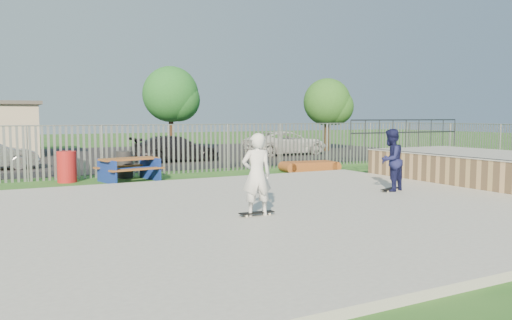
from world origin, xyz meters
name	(u,v)px	position (x,y,z in m)	size (l,w,h in m)	color
ground	(245,215)	(0.00, 0.00, 0.00)	(120.00, 120.00, 0.00)	#22561D
concrete_slab	(245,212)	(0.00, 0.00, 0.07)	(15.00, 12.00, 0.15)	#9E9E99
quarter_pipe	(481,168)	(9.50, 1.04, 0.56)	(5.50, 7.05, 2.19)	tan
fence	(210,157)	(1.00, 4.59, 1.00)	(26.04, 16.02, 2.00)	gray
picnic_table	(129,169)	(-0.97, 7.46, 0.43)	(2.30, 2.03, 0.84)	brown
funbox	(310,166)	(6.61, 7.20, 0.21)	(2.20, 1.32, 0.41)	brown
trash_bin_red	(67,167)	(-2.98, 8.21, 0.55)	(0.66, 0.66, 1.10)	#A71A19
trash_bin_grey	(125,165)	(-0.88, 8.55, 0.51)	(0.61, 0.61, 1.02)	black
parking_lot	(99,157)	(0.00, 19.00, 0.01)	(40.00, 18.00, 0.02)	black
car_dark	(176,149)	(3.00, 14.11, 0.68)	(1.85, 4.56, 1.32)	black
car_white	(286,143)	(10.35, 15.39, 0.73)	(2.35, 5.10, 1.42)	white
tree_mid	(171,94)	(4.96, 20.96, 3.75)	(3.61, 3.61, 5.56)	#3D2718
tree_right	(327,102)	(14.60, 17.16, 3.27)	(3.16, 3.16, 4.87)	#402D19
skateboard_a	(390,190)	(5.02, 0.59, 0.19)	(0.82, 0.46, 0.08)	black
skateboard_b	(257,214)	(-0.13, -0.83, 0.19)	(0.81, 0.23, 0.08)	black
skater_navy	(391,160)	(5.02, 0.59, 1.06)	(0.88, 0.69, 1.82)	#151742
skater_white	(257,175)	(-0.13, -0.83, 1.06)	(0.66, 0.43, 1.82)	white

